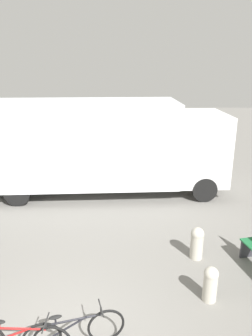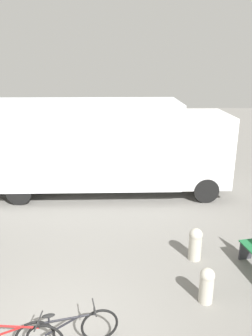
# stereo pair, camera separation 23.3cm
# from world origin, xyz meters

# --- Properties ---
(delivery_truck) EXTENTS (9.23, 3.08, 3.39)m
(delivery_truck) POSITION_xyz_m (0.04, 7.06, 1.86)
(delivery_truck) COLOR silver
(delivery_truck) RESTS_ON ground
(bicycle_middle) EXTENTS (1.71, 0.62, 0.75)m
(bicycle_middle) POSITION_xyz_m (0.32, -0.07, 0.36)
(bicycle_middle) COLOR black
(bicycle_middle) RESTS_ON ground
(bollard_near_bench) EXTENTS (0.31, 0.31, 0.79)m
(bollard_near_bench) POSITION_xyz_m (2.92, 1.17, 0.43)
(bollard_near_bench) COLOR #B2AD9E
(bollard_near_bench) RESTS_ON ground
(bollard_far_bench) EXTENTS (0.33, 0.33, 0.84)m
(bollard_far_bench) POSITION_xyz_m (2.93, 2.71, 0.46)
(bollard_far_bench) COLOR #B2AD9E
(bollard_far_bench) RESTS_ON ground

